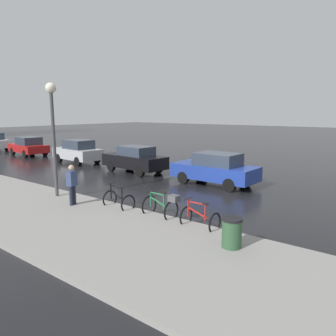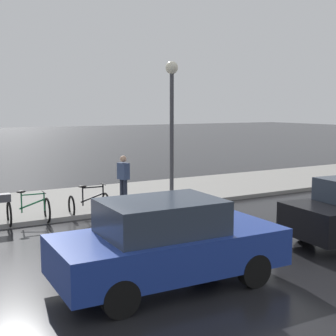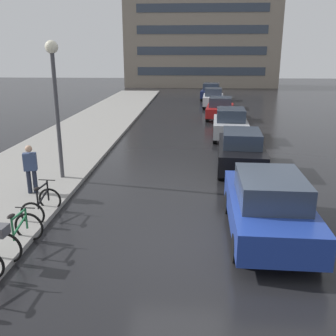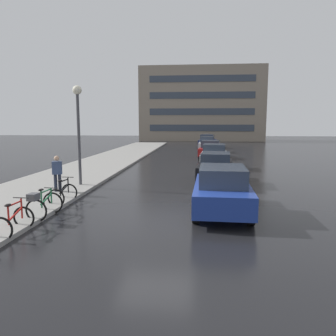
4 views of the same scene
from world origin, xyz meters
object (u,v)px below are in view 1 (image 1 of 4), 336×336
bicycle_third (119,200)px  car_blue (215,169)px  car_silver (78,151)px  car_red (29,146)px  streetlamp (53,119)px  bicycle_second (163,205)px  trash_bin (232,235)px  car_black (135,159)px  pedestrian (72,184)px  bicycle_nearest (200,218)px

bicycle_third → car_blue: 6.16m
car_silver → car_red: car_silver is taller
bicycle_third → streetlamp: (-0.50, 3.27, 3.03)m
car_blue → bicycle_second: bearing=-167.8°
car_silver → trash_bin: car_silver is taller
car_blue → car_black: (0.06, 5.69, -0.01)m
pedestrian → trash_bin: size_ratio=1.81×
bicycle_third → car_black: car_black is taller
car_blue → trash_bin: bearing=-147.4°
pedestrian → trash_bin: bearing=-89.1°
car_blue → car_red: car_blue is taller
car_blue → pedestrian: 7.40m
car_black → trash_bin: bearing=-124.6°
bicycle_second → car_black: car_black is taller
car_silver → trash_bin: bearing=-114.1°
bicycle_second → car_black: (5.99, 6.97, 0.31)m
bicycle_third → car_black: 7.91m
car_blue → car_silver: 11.53m
pedestrian → streetlamp: (0.41, 1.67, 2.45)m
car_red → streetlamp: bearing=-115.7°
car_blue → car_black: bearing=89.4°
bicycle_nearest → bicycle_second: bicycle_second is taller
bicycle_nearest → bicycle_third: size_ratio=0.98×
pedestrian → bicycle_nearest: bearing=-79.2°
bicycle_second → trash_bin: size_ratio=1.48×
bicycle_third → streetlamp: bearing=98.8°
bicycle_nearest → bicycle_third: bearing=91.2°
bicycle_third → car_blue: car_blue is taller
bicycle_third → pedestrian: pedestrian is taller
car_red → pedestrian: 17.40m
car_silver → car_black: bearing=-91.7°
bicycle_nearest → bicycle_third: 3.60m
car_silver → pedestrian: bearing=-128.3°
bicycle_second → car_red: (6.13, 19.46, 0.28)m
bicycle_second → car_silver: bearing=64.3°
bicycle_nearest → car_red: 21.94m
car_blue → car_black: car_blue is taller
bicycle_third → car_silver: (6.33, 10.78, 0.45)m
bicycle_second → car_blue: car_blue is taller
bicycle_third → car_red: 18.54m
pedestrian → streetlamp: 2.99m
streetlamp → trash_bin: 8.93m
car_black → streetlamp: streetlamp is taller
trash_bin → pedestrian: bearing=90.9°
bicycle_nearest → trash_bin: bicycle_nearest is taller
bicycle_second → trash_bin: 3.28m
bicycle_nearest → car_silver: car_silver is taller
car_blue → car_red: size_ratio=1.05×
bicycle_third → car_red: size_ratio=0.28×
car_black → car_silver: car_silver is taller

